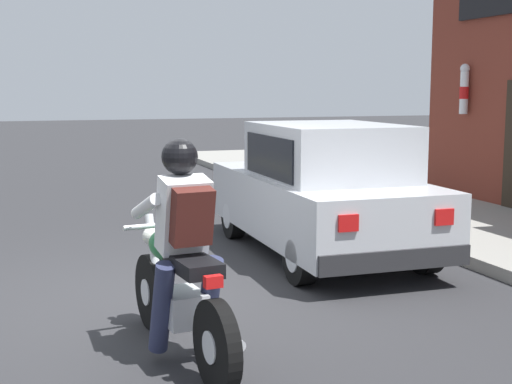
{
  "coord_description": "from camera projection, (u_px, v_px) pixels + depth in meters",
  "views": [
    {
      "loc": [
        -1.19,
        -6.41,
        1.97
      ],
      "look_at": [
        1.13,
        0.2,
        0.95
      ],
      "focal_mm": 50.0,
      "sensor_mm": 36.0,
      "label": 1
    }
  ],
  "objects": [
    {
      "name": "motorcycle_with_rider",
      "position": [
        181.0,
        268.0,
        5.18
      ],
      "size": [
        0.61,
        2.02,
        1.62
      ],
      "color": "black",
      "rests_on": "ground"
    },
    {
      "name": "sidewalk_curb",
      "position": [
        423.0,
        212.0,
        11.04
      ],
      "size": [
        2.6,
        22.0,
        0.14
      ],
      "primitive_type": "cube",
      "color": "gray",
      "rests_on": "ground"
    },
    {
      "name": "car_hatchback",
      "position": [
        322.0,
        192.0,
        8.4
      ],
      "size": [
        1.72,
        3.81,
        1.57
      ],
      "color": "black",
      "rests_on": "ground"
    },
    {
      "name": "ground_plane",
      "position": [
        149.0,
        301.0,
        6.66
      ],
      "size": [
        80.0,
        80.0,
        0.0
      ],
      "primitive_type": "plane",
      "color": "#2B2B2D"
    }
  ]
}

